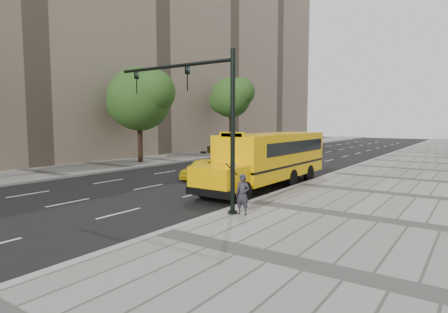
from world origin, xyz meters
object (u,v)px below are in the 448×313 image
Objects in this scene: tree_c at (231,97)px; taxi_far at (254,154)px; tree_b at (140,98)px; taxi_near at (203,168)px; school_bus at (272,155)px; pedestrian at (243,195)px; traffic_signal at (203,112)px.

taxi_far is at bearing -47.07° from tree_c.
taxi_near is (10.02, -3.93, -5.04)m from tree_b.
school_bus is at bearing -14.30° from tree_b.
pedestrian is 0.24× the size of traffic_signal.
taxi_near is at bearing -178.41° from school_bus.
tree_c reaches higher than tree_b.
school_bus is 7.67m from traffic_signal.
traffic_signal is at bearing -84.57° from school_bus.
tree_c is 1.40× the size of traffic_signal.
pedestrian is at bearing -50.22° from taxi_far.
taxi_near is 9.46m from taxi_far.
taxi_near is 0.61× the size of traffic_signal.
taxi_near is (10.03, -18.42, -5.95)m from tree_c.
pedestrian is at bearing -32.30° from tree_b.
school_bus is 5.00m from taxi_near.
tree_c is 2.31× the size of taxi_near.
taxi_near is 0.78× the size of taxi_far.
traffic_signal is at bearing -35.38° from tree_b.
pedestrian is (17.41, -11.01, -4.78)m from tree_b.
taxi_far is 3.21× the size of pedestrian.
taxi_near is at bearing 127.96° from traffic_signal.
school_bus is 11.27m from taxi_far.
traffic_signal is at bearing -59.70° from taxi_near.
tree_c reaches higher than traffic_signal.
taxi_far is at bearing 112.01° from pedestrian.
traffic_signal is at bearing -55.43° from taxi_far.
tree_b is at bearing 141.03° from pedestrian.
tree_c is at bearing 144.04° from taxi_far.
pedestrian is (7.39, -7.08, 0.27)m from taxi_near.
tree_b is 1.69× the size of taxi_far.
taxi_far is 18.69m from pedestrian.
tree_b is 11.89m from taxi_near.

